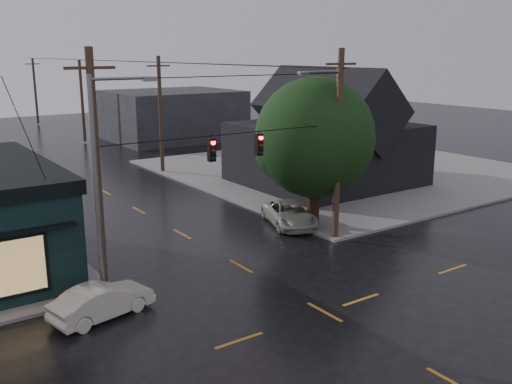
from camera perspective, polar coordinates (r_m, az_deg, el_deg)
ground_plane at (r=23.04m, az=6.86°, el=-11.83°), size 160.00×160.00×0.00m
sidewalk_ne at (r=50.04m, az=8.90°, el=2.29°), size 28.00×28.00×0.15m
ne_building at (r=43.80m, az=7.04°, el=6.55°), size 12.60×11.60×8.75m
corner_tree at (r=32.49m, az=5.91°, el=5.42°), size 6.84×6.84×8.52m
utility_pole_nw at (r=25.18m, az=-14.84°, el=-9.91°), size 2.00×0.32×10.15m
utility_pole_ne at (r=31.58m, az=7.91°, el=-4.66°), size 2.00×0.32×10.15m
utility_pole_far_a at (r=49.00m, az=-9.30°, el=1.94°), size 2.00×0.32×9.65m
utility_pole_far_b at (r=67.36m, az=-16.72°, el=4.75°), size 2.00×0.32×9.15m
utility_pole_far_c at (r=86.45m, az=-20.93°, el=6.31°), size 2.00×0.32×9.15m
span_signal_assembly at (r=26.37m, az=-2.03°, el=4.56°), size 13.00×0.48×1.23m
streetlight_nw at (r=24.49m, az=-14.93°, el=-10.62°), size 5.40×0.30×9.15m
streetlight_ne at (r=32.39m, az=7.73°, el=-4.18°), size 5.40×0.30×9.15m
bg_building_east at (r=67.80m, az=-8.38°, el=7.63°), size 14.00×12.00×5.60m
sedan_cream at (r=22.98m, az=-15.11°, el=-10.48°), size 4.25×2.28×1.33m
suv_silver at (r=33.57m, az=3.35°, el=-2.21°), size 3.76×5.38×1.36m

